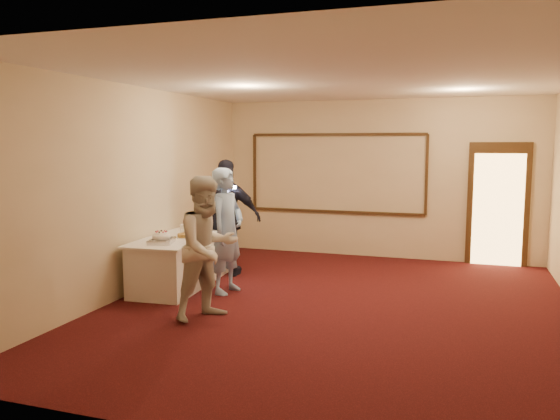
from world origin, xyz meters
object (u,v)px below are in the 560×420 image
at_px(woman, 208,248).
at_px(buffet_table, 184,259).
at_px(plate_stack_a, 186,229).
at_px(guest, 227,218).
at_px(pavlova_tray, 161,238).
at_px(cupcake_stand, 199,217).
at_px(plate_stack_b, 203,227).
at_px(man, 227,231).
at_px(tart, 186,236).

bearing_deg(woman, buffet_table, 67.24).
height_order(plate_stack_a, guest, guest).
relative_size(pavlova_tray, cupcake_stand, 1.08).
bearing_deg(woman, plate_stack_a, 65.85).
distance_m(plate_stack_b, guest, 0.46).
xyz_separation_m(cupcake_stand, man, (1.01, -1.11, -0.01)).
xyz_separation_m(tart, man, (0.68, -0.04, 0.12)).
relative_size(tart, man, 0.16).
bearing_deg(plate_stack_b, plate_stack_a, -112.95).
relative_size(man, woman, 1.03).
bearing_deg(woman, plate_stack_b, 57.43).
relative_size(cupcake_stand, tart, 1.47).
bearing_deg(pavlova_tray, buffet_table, 93.46).
bearing_deg(plate_stack_b, woman, -62.07).
bearing_deg(plate_stack_a, tart, -61.86).
distance_m(pavlova_tray, man, 0.94).
relative_size(pavlova_tray, plate_stack_b, 2.67).
height_order(buffet_table, plate_stack_a, plate_stack_a).
xyz_separation_m(buffet_table, guest, (0.42, 0.72, 0.57)).
distance_m(plate_stack_b, woman, 2.03).
relative_size(buffet_table, guest, 1.25).
bearing_deg(woman, cupcake_stand, 58.52).
bearing_deg(man, tart, 95.06).
height_order(pavlova_tray, man, man).
height_order(woman, guest, guest).
height_order(cupcake_stand, tart, cupcake_stand).
bearing_deg(plate_stack_a, plate_stack_b, 67.05).
relative_size(plate_stack_b, man, 0.10).
bearing_deg(woman, tart, 67.44).
bearing_deg(tart, woman, -52.06).
height_order(pavlova_tray, guest, guest).
relative_size(cupcake_stand, guest, 0.23).
bearing_deg(pavlova_tray, cupcake_stand, 97.53).
relative_size(plate_stack_a, man, 0.10).
bearing_deg(plate_stack_a, buffet_table, -109.90).
bearing_deg(tart, cupcake_stand, 106.79).
bearing_deg(guest, plate_stack_b, 45.87).
bearing_deg(guest, tart, 67.12).
distance_m(buffet_table, guest, 1.01).
distance_m(tart, guest, 0.98).
height_order(man, woman, man).
height_order(cupcake_stand, plate_stack_a, cupcake_stand).
xyz_separation_m(buffet_table, cupcake_stand, (-0.17, 0.86, 0.54)).
xyz_separation_m(cupcake_stand, guest, (0.58, -0.14, 0.03)).
distance_m(plate_stack_a, plate_stack_b, 0.35).
distance_m(buffet_table, cupcake_stand, 1.03).
bearing_deg(pavlova_tray, plate_stack_b, 84.39).
height_order(buffet_table, woman, woman).
bearing_deg(cupcake_stand, tart, -73.21).
height_order(plate_stack_b, woman, woman).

